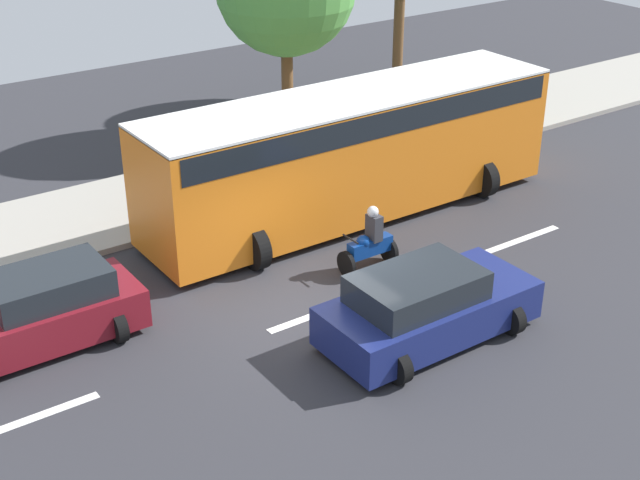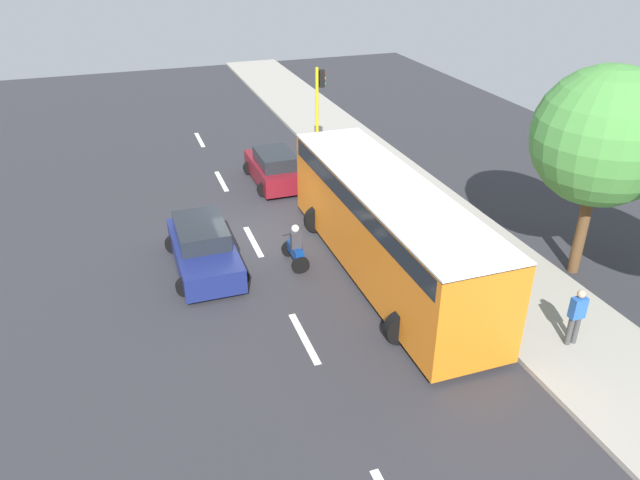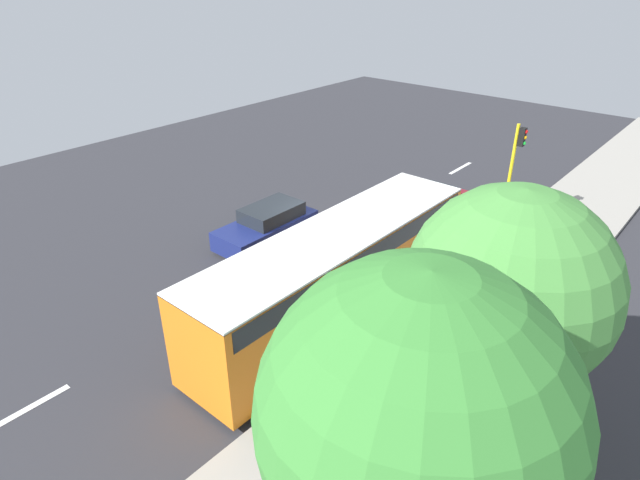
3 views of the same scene
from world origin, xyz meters
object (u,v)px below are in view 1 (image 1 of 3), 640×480
at_px(motorcycle, 370,243).
at_px(pedestrian_near_signal, 428,106).
at_px(car_maroon, 40,312).
at_px(car_dark_blue, 426,307).
at_px(city_bus, 352,146).

height_order(motorcycle, pedestrian_near_signal, pedestrian_near_signal).
bearing_deg(car_maroon, car_dark_blue, -123.47).
distance_m(city_bus, motorcycle, 3.21).
distance_m(city_bus, pedestrian_near_signal, 6.14).
xyz_separation_m(motorcycle, pedestrian_near_signal, (5.72, -6.68, 0.42)).
bearing_deg(pedestrian_near_signal, motorcycle, 130.58).
relative_size(car_dark_blue, motorcycle, 2.87).
height_order(car_maroon, city_bus, city_bus).
distance_m(car_maroon, pedestrian_near_signal, 14.47).
height_order(car_dark_blue, motorcycle, motorcycle).
bearing_deg(motorcycle, car_maroon, 80.27).
height_order(car_maroon, motorcycle, motorcycle).
bearing_deg(city_bus, motorcycle, 151.01).
relative_size(car_maroon, pedestrian_near_signal, 2.34).
xyz_separation_m(city_bus, pedestrian_near_signal, (3.12, -5.23, -0.79)).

